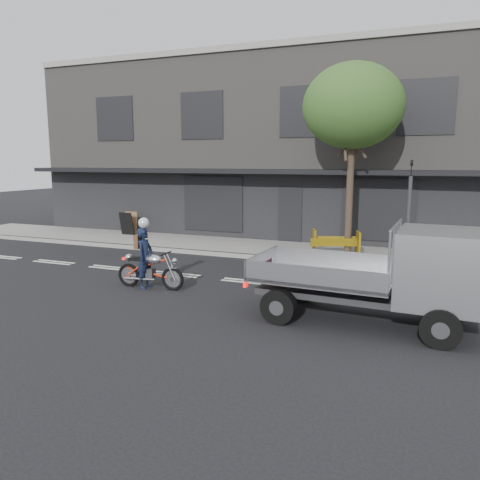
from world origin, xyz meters
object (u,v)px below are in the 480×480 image
street_tree (353,107)px  traffic_light_pole (408,219)px  motorcycle (150,269)px  flatbed_ute (419,270)px  rider (145,258)px  sandwich_board (126,224)px  construction_barrier (334,243)px

street_tree → traffic_light_pole: bearing=-23.0°
street_tree → motorcycle: bearing=-127.5°
street_tree → flatbed_ute: (2.41, -6.57, -4.01)m
rider → sandwich_board: (-5.43, 6.88, -0.17)m
traffic_light_pole → street_tree: bearing=157.0°
rider → sandwich_board: bearing=35.6°
construction_barrier → rider: bearing=-127.6°
street_tree → sandwich_board: 11.11m
street_tree → rider: 8.67m
motorcycle → rider: bearing=177.3°
sandwich_board → traffic_light_pole: bearing=-8.6°
motorcycle → rider: 0.34m
motorcycle → street_tree: bearing=49.8°
rider → traffic_light_pole: bearing=-55.8°
traffic_light_pole → flatbed_ute: (0.41, -5.72, -0.39)m
rider → construction_barrier: bearing=-40.3°
traffic_light_pole → sandwich_board: 12.24m
motorcycle → sandwich_board: sandwich_board is taller
motorcycle → construction_barrier: bearing=50.7°
motorcycle → construction_barrier: size_ratio=1.22×
street_tree → construction_barrier: (-0.41, -0.35, -4.66)m
flatbed_ute → sandwich_board: bearing=151.6°
flatbed_ute → sandwich_board: size_ratio=4.73×
traffic_light_pole → sandwich_board: traffic_light_pole is taller
street_tree → motorcycle: 8.75m
construction_barrier → sandwich_board: (-9.65, 1.40, 0.05)m
motorcycle → flatbed_ute: 6.97m
motorcycle → sandwich_board: bearing=126.3°
construction_barrier → sandwich_board: size_ratio=1.62×
traffic_light_pole → rider: bearing=-143.1°
rider → flatbed_ute: bearing=-98.7°
construction_barrier → street_tree: bearing=40.5°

